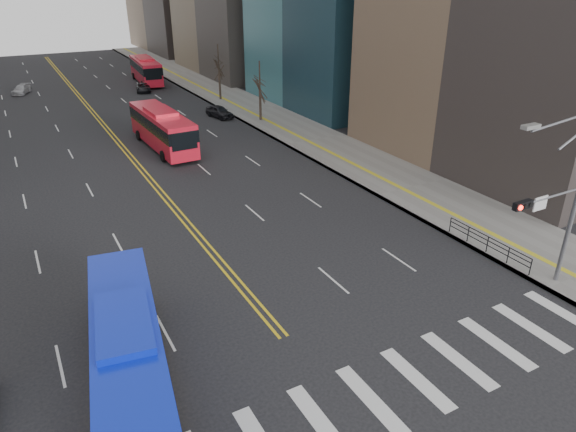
{
  "coord_description": "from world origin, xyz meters",
  "views": [
    {
      "loc": [
        -9.02,
        -11.7,
        15.22
      ],
      "look_at": [
        2.68,
        9.46,
        3.75
      ],
      "focal_mm": 32.0,
      "sensor_mm": 36.0,
      "label": 1
    }
  ],
  "objects": [
    {
      "name": "street_trees",
      "position": [
        -7.18,
        34.55,
        4.87
      ],
      "size": [
        35.2,
        47.2,
        7.6
      ],
      "color": "#2D241B",
      "rests_on": "ground"
    },
    {
      "name": "car_silver",
      "position": [
        -6.71,
        69.1,
        0.59
      ],
      "size": [
        3.17,
        4.36,
        1.17
      ],
      "primitive_type": "imported",
      "rotation": [
        0.0,
        0.0,
        -0.43
      ],
      "color": "#97979C",
      "rests_on": "ground"
    },
    {
      "name": "red_bus_far",
      "position": [
        10.67,
        68.48,
        2.09
      ],
      "size": [
        3.67,
        12.1,
        3.76
      ],
      "color": "red",
      "rests_on": "ground"
    },
    {
      "name": "pedestrian_railing",
      "position": [
        14.3,
        6.0,
        0.82
      ],
      "size": [
        0.06,
        6.06,
        1.02
      ],
      "color": "black",
      "rests_on": "sidewalk_right"
    },
    {
      "name": "centerline",
      "position": [
        0.0,
        55.0,
        0.01
      ],
      "size": [
        0.55,
        100.0,
        0.01
      ],
      "color": "gold",
      "rests_on": "ground"
    },
    {
      "name": "red_bus_near",
      "position": [
        3.47,
        35.49,
        2.08
      ],
      "size": [
        3.28,
        11.96,
        3.75
      ],
      "color": "red",
      "rests_on": "ground"
    },
    {
      "name": "sidewalk_right",
      "position": [
        17.5,
        45.0,
        0.07
      ],
      "size": [
        7.0,
        130.0,
        0.15
      ],
      "primitive_type": "cube",
      "color": "slate",
      "rests_on": "ground"
    },
    {
      "name": "car_dark_far",
      "position": [
        8.51,
        62.34,
        0.58
      ],
      "size": [
        2.77,
        4.48,
        1.16
      ],
      "primitive_type": "imported",
      "rotation": [
        0.0,
        0.0,
        -0.22
      ],
      "color": "black",
      "rests_on": "ground"
    },
    {
      "name": "ground",
      "position": [
        0.0,
        0.0,
        0.0
      ],
      "size": [
        220.0,
        220.0,
        0.0
      ],
      "primitive_type": "plane",
      "color": "black"
    },
    {
      "name": "crosswalk",
      "position": [
        0.0,
        0.0,
        0.01
      ],
      "size": [
        26.7,
        4.0,
        0.01
      ],
      "color": "silver",
      "rests_on": "ground"
    },
    {
      "name": "car_dark_mid",
      "position": [
        12.5,
        43.7,
        0.69
      ],
      "size": [
        2.41,
        4.27,
        1.37
      ],
      "primitive_type": "imported",
      "rotation": [
        0.0,
        0.0,
        0.21
      ],
      "color": "black",
      "rests_on": "ground"
    },
    {
      "name": "blue_bus",
      "position": [
        -6.85,
        5.03,
        1.84
      ],
      "size": [
        4.42,
        12.28,
        3.5
      ],
      "color": "#0C22BA",
      "rests_on": "ground"
    },
    {
      "name": "signal_mast",
      "position": [
        13.77,
        2.0,
        4.86
      ],
      "size": [
        5.37,
        0.37,
        9.39
      ],
      "color": "slate",
      "rests_on": "ground"
    }
  ]
}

